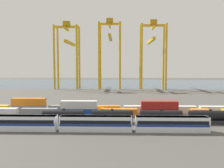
% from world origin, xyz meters
% --- Properties ---
extents(ground_plane, '(420.00, 420.00, 0.00)m').
position_xyz_m(ground_plane, '(0.00, 40.00, 0.00)').
color(ground_plane, '#4C4944').
extents(harbour_water, '(400.00, 110.00, 0.01)m').
position_xyz_m(harbour_water, '(0.00, 142.69, 0.00)').
color(harbour_water, '#384C60').
rests_on(harbour_water, ground_plane).
extents(passenger_train, '(57.73, 3.14, 3.90)m').
position_xyz_m(passenger_train, '(0.21, -21.25, 2.14)').
color(passenger_train, silver).
rests_on(passenger_train, ground_plane).
extents(freight_tank_row, '(69.42, 2.78, 4.24)m').
position_xyz_m(freight_tank_row, '(18.51, -12.65, 1.98)').
color(freight_tank_row, '#232326').
rests_on(freight_tank_row, ground_plane).
extents(shipping_container_0, '(12.10, 2.44, 2.60)m').
position_xyz_m(shipping_container_0, '(-34.00, -3.44, 1.30)').
color(shipping_container_0, silver).
rests_on(shipping_container_0, ground_plane).
extents(shipping_container_1, '(12.10, 2.44, 2.60)m').
position_xyz_m(shipping_container_1, '(-20.60, -3.44, 1.30)').
color(shipping_container_1, slate).
rests_on(shipping_container_1, ground_plane).
extents(shipping_container_2, '(12.10, 2.44, 2.60)m').
position_xyz_m(shipping_container_2, '(-7.20, -3.44, 1.30)').
color(shipping_container_2, '#1C4299').
rests_on(shipping_container_2, ground_plane).
extents(shipping_container_3, '(12.10, 2.44, 2.60)m').
position_xyz_m(shipping_container_3, '(-7.20, -3.44, 3.90)').
color(shipping_container_3, silver).
rests_on(shipping_container_3, shipping_container_2).
extents(shipping_container_4, '(12.10, 2.44, 2.60)m').
position_xyz_m(shipping_container_4, '(6.20, -3.44, 1.30)').
color(shipping_container_4, orange).
rests_on(shipping_container_4, ground_plane).
extents(shipping_container_5, '(12.10, 2.44, 2.60)m').
position_xyz_m(shipping_container_5, '(19.60, -3.44, 1.30)').
color(shipping_container_5, maroon).
rests_on(shipping_container_5, ground_plane).
extents(shipping_container_6, '(12.10, 2.44, 2.60)m').
position_xyz_m(shipping_container_6, '(19.60, -3.44, 3.90)').
color(shipping_container_6, '#AD211C').
rests_on(shipping_container_6, shipping_container_5).
extents(shipping_container_7, '(6.04, 2.44, 2.60)m').
position_xyz_m(shipping_container_7, '(33.00, -3.44, 1.30)').
color(shipping_container_7, orange).
rests_on(shipping_container_7, ground_plane).
extents(shipping_container_10, '(12.10, 2.44, 2.60)m').
position_xyz_m(shipping_container_10, '(-26.35, 2.45, 1.30)').
color(shipping_container_10, slate).
rests_on(shipping_container_10, ground_plane).
extents(shipping_container_11, '(12.10, 2.44, 2.60)m').
position_xyz_m(shipping_container_11, '(-26.35, 2.45, 3.90)').
color(shipping_container_11, orange).
rests_on(shipping_container_11, shipping_container_10).
extents(shipping_container_12, '(12.10, 2.44, 2.60)m').
position_xyz_m(shipping_container_12, '(-12.89, 2.45, 1.30)').
color(shipping_container_12, slate).
rests_on(shipping_container_12, ground_plane).
extents(shipping_container_13, '(12.10, 2.44, 2.60)m').
position_xyz_m(shipping_container_13, '(0.58, 2.45, 1.30)').
color(shipping_container_13, orange).
rests_on(shipping_container_13, ground_plane).
extents(shipping_container_14, '(12.10, 2.44, 2.60)m').
position_xyz_m(shipping_container_14, '(14.05, 2.45, 1.30)').
color(shipping_container_14, silver).
rests_on(shipping_container_14, ground_plane).
extents(shipping_container_15, '(12.10, 2.44, 2.60)m').
position_xyz_m(shipping_container_15, '(27.52, 2.45, 1.30)').
color(shipping_container_15, silver).
rests_on(shipping_container_15, ground_plane).
extents(shipping_container_16, '(12.10, 2.44, 2.60)m').
position_xyz_m(shipping_container_16, '(40.99, 2.45, 1.30)').
color(shipping_container_16, silver).
rests_on(shipping_container_16, ground_plane).
extents(gantry_crane_west, '(17.96, 36.74, 49.16)m').
position_xyz_m(gantry_crane_west, '(-31.95, 95.93, 29.50)').
color(gantry_crane_west, gold).
rests_on(gantry_crane_west, ground_plane).
extents(gantry_crane_central, '(16.50, 37.01, 51.14)m').
position_xyz_m(gantry_crane_central, '(-0.43, 95.82, 31.13)').
color(gantry_crane_central, gold).
rests_on(gantry_crane_central, ground_plane).
extents(gantry_crane_east, '(18.96, 37.67, 49.94)m').
position_xyz_m(gantry_crane_east, '(31.10, 96.11, 30.23)').
color(gantry_crane_east, gold).
rests_on(gantry_crane_east, ground_plane).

